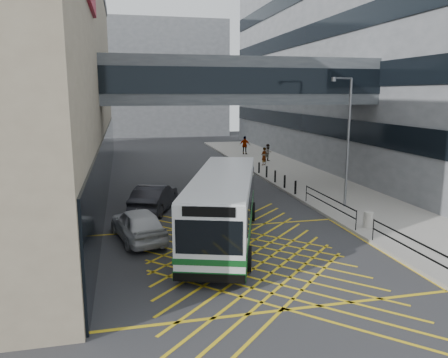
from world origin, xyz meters
TOP-DOWN VIEW (x-y plane):
  - ground at (0.00, 0.00)m, footprint 120.00×120.00m
  - building_right at (23.98, 24.00)m, footprint 24.09×44.00m
  - building_far at (-2.00, 60.00)m, footprint 28.00×16.00m
  - skybridge at (3.00, 12.00)m, footprint 20.00×4.10m
  - pavement at (9.00, 15.00)m, footprint 6.00×54.00m
  - box_junction at (0.00, 0.00)m, footprint 12.00×9.00m
  - bus at (-0.32, 2.68)m, footprint 5.87×11.34m
  - car_white at (-4.24, 3.42)m, footprint 3.07×5.22m
  - car_dark at (-3.15, 8.38)m, footprint 3.60×5.44m
  - car_silver at (2.40, 15.89)m, footprint 1.84×4.27m
  - street_lamp at (7.74, 6.30)m, footprint 1.64×0.82m
  - litter_bin at (6.98, 2.30)m, footprint 0.46×0.46m
  - kerb_railings at (6.15, 1.78)m, footprint 0.05×12.54m
  - bollards at (6.25, 15.00)m, footprint 0.14×10.14m
  - pedestrian_a at (7.90, 21.79)m, footprint 0.81×0.76m
  - pedestrian_b at (9.07, 23.98)m, footprint 0.94×0.74m
  - pedestrian_c at (8.20, 29.34)m, footprint 1.29×1.05m

SIDE VIEW (x-z plane):
  - ground at x=0.00m, z-range 0.00..0.00m
  - box_junction at x=0.00m, z-range 0.00..0.01m
  - pavement at x=9.00m, z-range 0.00..0.16m
  - litter_bin at x=6.98m, z-range 0.16..0.96m
  - bollards at x=6.25m, z-range 0.16..1.06m
  - car_silver at x=2.40m, z-range 0.00..1.32m
  - car_white at x=-4.24m, z-range 0.00..1.56m
  - car_dark at x=-3.15m, z-range 0.00..1.59m
  - kerb_railings at x=6.15m, z-range 0.38..1.38m
  - pedestrian_a at x=7.90m, z-range 0.16..1.81m
  - pedestrian_b at x=9.07m, z-range 0.16..1.84m
  - pedestrian_c at x=8.20m, z-range 0.16..2.13m
  - bus at x=-0.32m, z-range 0.11..3.23m
  - street_lamp at x=7.74m, z-range 0.68..8.12m
  - skybridge at x=3.00m, z-range 6.00..9.00m
  - building_far at x=-2.00m, z-range 0.00..18.00m
  - building_right at x=23.98m, z-range 0.00..20.00m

